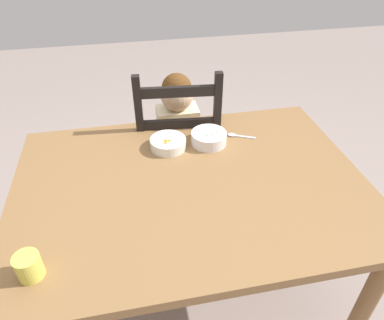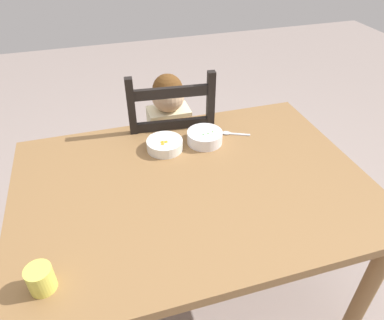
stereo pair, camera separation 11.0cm
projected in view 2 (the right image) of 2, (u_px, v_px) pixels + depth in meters
name	position (u px, v px, depth m)	size (l,w,h in m)	color
ground_plane	(192.00, 288.00, 1.88)	(8.00, 8.00, 0.00)	gray
dining_table	(193.00, 198.00, 1.49)	(1.42, 1.02, 0.74)	olive
dining_chair	(171.00, 156.00, 2.03)	(0.46, 0.46, 1.02)	black
child_figure	(171.00, 133.00, 1.93)	(0.32, 0.31, 0.95)	beige
bowl_of_peas	(205.00, 137.00, 1.65)	(0.16, 0.16, 0.06)	white
bowl_of_carrots	(165.00, 144.00, 1.61)	(0.16, 0.16, 0.05)	white
spoon	(231.00, 133.00, 1.72)	(0.13, 0.08, 0.01)	silver
drinking_cup	(41.00, 279.00, 1.02)	(0.08, 0.08, 0.08)	#D9D352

